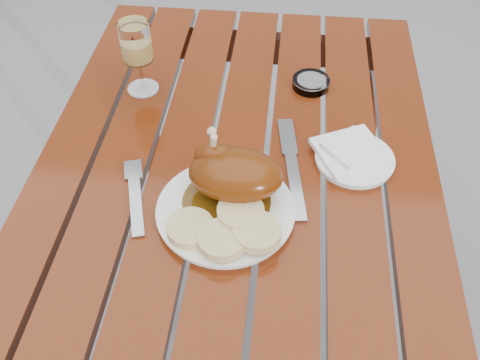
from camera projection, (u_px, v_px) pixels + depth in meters
name	position (u px, v px, depth m)	size (l,w,h in m)	color
ground	(237.00, 341.00, 1.61)	(60.00, 60.00, 0.00)	slate
table	(237.00, 271.00, 1.34)	(0.80, 1.20, 0.75)	maroon
dinner_plate	(226.00, 211.00, 0.97)	(0.25, 0.25, 0.02)	white
roast_duck	(232.00, 174.00, 0.96)	(0.18, 0.16, 0.12)	#4E2F08
bread_dumplings	(227.00, 228.00, 0.92)	(0.20, 0.14, 0.03)	#DFC588
wine_glass	(138.00, 58.00, 1.17)	(0.07, 0.07, 0.17)	#F9D271
side_plate	(354.00, 159.00, 1.07)	(0.16, 0.16, 0.01)	white
napkin	(350.00, 151.00, 1.07)	(0.13, 0.12, 0.01)	white
ashtray	(311.00, 83.00, 1.23)	(0.09, 0.09, 0.02)	#B2B7BC
fork	(136.00, 200.00, 1.00)	(0.02, 0.18, 0.01)	gray
knife	(293.00, 174.00, 1.04)	(0.02, 0.24, 0.01)	gray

